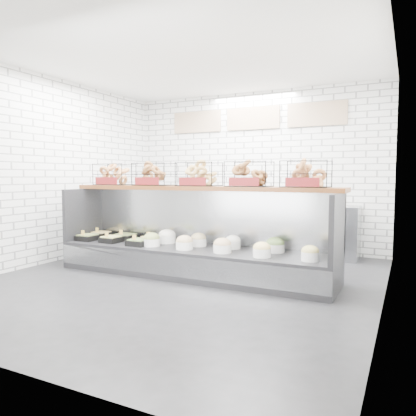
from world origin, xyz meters
The scene contains 5 objects.
ground centered at (0.00, 0.00, 0.00)m, with size 5.50×5.50×0.00m, color black.
room_shell centered at (0.00, 0.60, 2.06)m, with size 5.02×5.51×3.01m.
display_case centered at (-0.01, 0.34, 0.33)m, with size 4.00×0.90×1.20m.
bagel_shelf centered at (0.00, 0.52, 1.39)m, with size 4.10×0.50×0.40m.
prep_counter centered at (-0.01, 2.43, 0.47)m, with size 4.00×0.60×1.20m.
Camera 1 is at (2.71, -4.65, 1.40)m, focal length 35.00 mm.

